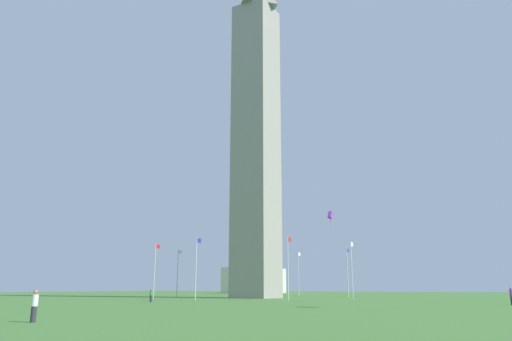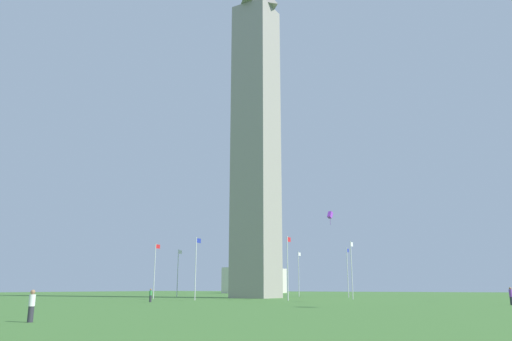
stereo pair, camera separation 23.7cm
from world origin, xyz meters
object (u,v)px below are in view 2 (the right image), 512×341
object	(u,v)px
flagpole_ne	(235,272)
kite_purple_box	(330,215)
flagpole_w	(352,267)
person_purple_shirt	(511,296)
distant_building	(255,281)
flagpole_s	(196,265)
flagpole_n	(299,272)
flagpole_se	(155,268)
person_white_shirt	(31,306)
flagpole_sw	(288,265)
flagpole_nw	(348,270)
person_green_shirt	(151,295)
obelisk_monument	(256,125)
flagpole_e	(178,271)

from	to	relation	value
flagpole_ne	kite_purple_box	world-z (taller)	kite_purple_box
flagpole_w	person_purple_shirt	size ratio (longest dim) A/B	4.91
person_purple_shirt	flagpole_w	bearing A→B (deg)	-18.84
flagpole_ne	person_purple_shirt	xyz separation A→B (m)	(-27.79, -51.30, -3.88)
flagpole_w	distant_building	bearing A→B (deg)	40.30
flagpole_ne	flagpole_w	distance (m)	31.36
flagpole_s	person_purple_shirt	bearing A→B (deg)	-88.28
flagpole_n	flagpole_se	world-z (taller)	same
flagpole_s	kite_purple_box	bearing A→B (deg)	-63.97
flagpole_w	person_white_shirt	distance (m)	56.84
flagpole_sw	flagpole_se	bearing A→B (deg)	90.00
flagpole_ne	flagpole_nw	distance (m)	24.00
person_white_shirt	distant_building	xyz separation A→B (m)	(121.15, 57.13, 3.07)
person_purple_shirt	person_green_shirt	xyz separation A→B (m)	(-10.72, 38.91, -0.09)
flagpole_nw	distant_building	world-z (taller)	flagpole_nw
flagpole_ne	obelisk_monument	bearing A→B (deg)	-135.13
kite_purple_box	distant_building	bearing A→B (deg)	36.88
flagpole_n	flagpole_w	xyz separation A→B (m)	(-16.97, -16.97, 0.00)
flagpole_sw	flagpole_w	xyz separation A→B (m)	(12.00, -4.97, 0.00)
flagpole_ne	person_white_shirt	world-z (taller)	flagpole_ne
obelisk_monument	flagpole_ne	size ratio (longest dim) A/B	7.01
flagpole_e	person_purple_shirt	world-z (taller)	flagpole_e
flagpole_e	flagpole_w	world-z (taller)	same
flagpole_s	person_green_shirt	distance (m)	10.34
flagpole_nw	person_white_shirt	xyz separation A→B (m)	(-68.66, -7.40, -3.96)
person_purple_shirt	person_green_shirt	world-z (taller)	person_purple_shirt
flagpole_ne	person_purple_shirt	size ratio (longest dim) A/B	4.91
flagpole_ne	kite_purple_box	size ratio (longest dim) A/B	4.43
flagpole_ne	flagpole_sw	xyz separation A→B (m)	(-24.00, -24.00, 0.00)
flagpole_ne	distant_building	distance (m)	58.47
flagpole_sw	flagpole_nw	distance (m)	24.00
flagpole_e	flagpole_sw	bearing A→B (deg)	-112.50
flagpole_se	flagpole_w	world-z (taller)	same
flagpole_se	person_white_shirt	distance (m)	54.73
flagpole_w	person_green_shirt	xyz separation A→B (m)	(-26.51, 16.58, -3.97)
flagpole_n	flagpole_e	distance (m)	24.00
person_green_shirt	person_white_shirt	size ratio (longest dim) A/B	0.98
flagpole_ne	flagpole_e	distance (m)	12.99
flagpole_e	person_white_shirt	world-z (taller)	flagpole_e
person_white_shirt	distant_building	size ratio (longest dim) A/B	0.08
distant_building	flagpole_sw	bearing A→B (deg)	-146.97
flagpole_ne	flagpole_se	size ratio (longest dim) A/B	1.00
flagpole_s	flagpole_w	bearing A→B (deg)	-45.00
flagpole_n	flagpole_se	size ratio (longest dim) A/B	1.00
kite_purple_box	person_white_shirt	bearing A→B (deg)	-177.29
flagpole_nw	person_green_shirt	distance (m)	40.42
person_green_shirt	distant_building	bearing A→B (deg)	36.78
obelisk_monument	person_white_shirt	distance (m)	66.86
obelisk_monument	flagpole_nw	xyz separation A→B (m)	(12.06, -12.00, -25.89)
distant_building	person_green_shirt	bearing A→B (deg)	-157.27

